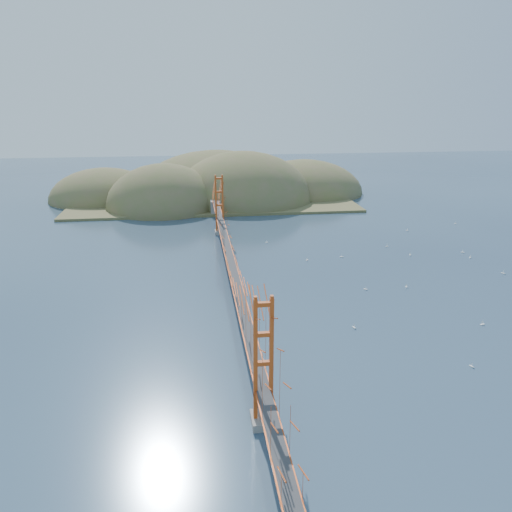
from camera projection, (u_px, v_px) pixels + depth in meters
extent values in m
plane|color=#2A3F55|center=(233.00, 291.00, 70.50)|extent=(320.00, 320.00, 0.00)
cube|color=gray|center=(263.00, 420.00, 42.13)|extent=(2.00, 2.40, 0.70)
cube|color=gray|center=(220.00, 232.00, 98.65)|extent=(2.00, 2.40, 0.70)
cube|color=#B24013|center=(233.00, 269.00, 69.47)|extent=(1.40, 92.00, 0.16)
cube|color=#B24013|center=(233.00, 270.00, 69.53)|extent=(1.33, 92.00, 0.24)
cube|color=#38383A|center=(233.00, 268.00, 69.43)|extent=(1.19, 92.00, 0.03)
cube|color=gray|center=(216.00, 208.00, 113.31)|extent=(2.20, 2.60, 3.30)
cube|color=brown|center=(212.00, 198.00, 130.70)|extent=(70.00, 40.00, 0.60)
ellipsoid|color=brown|center=(165.00, 207.00, 121.78)|extent=(28.00, 28.00, 21.00)
ellipsoid|color=brown|center=(243.00, 200.00, 129.87)|extent=(36.00, 36.00, 25.00)
ellipsoid|color=brown|center=(304.00, 192.00, 139.61)|extent=(32.00, 32.00, 18.00)
ellipsoid|color=brown|center=(105.00, 199.00, 131.13)|extent=(28.00, 28.00, 16.00)
ellipsoid|color=brown|center=(217.00, 189.00, 144.21)|extent=(44.00, 44.00, 22.00)
cube|color=white|center=(267.00, 242.00, 92.91)|extent=(0.57, 0.36, 0.10)
cylinder|color=white|center=(267.00, 241.00, 92.82)|extent=(0.02, 0.02, 0.59)
cube|color=white|center=(366.00, 289.00, 70.83)|extent=(0.48, 0.53, 0.10)
cylinder|color=white|center=(366.00, 287.00, 70.74)|extent=(0.02, 0.02, 0.59)
cube|color=white|center=(387.00, 246.00, 90.50)|extent=(0.53, 0.28, 0.09)
cylinder|color=white|center=(387.00, 245.00, 90.42)|extent=(0.01, 0.01, 0.56)
cube|color=white|center=(342.00, 257.00, 84.75)|extent=(0.62, 0.35, 0.11)
cylinder|color=white|center=(342.00, 255.00, 84.65)|extent=(0.02, 0.02, 0.64)
cube|color=white|center=(307.00, 260.00, 83.11)|extent=(0.51, 0.44, 0.09)
cylinder|color=white|center=(307.00, 259.00, 83.02)|extent=(0.01, 0.01, 0.56)
cube|color=white|center=(463.00, 252.00, 87.10)|extent=(0.60, 0.37, 0.10)
cylinder|color=white|center=(463.00, 251.00, 87.00)|extent=(0.02, 0.02, 0.62)
cube|color=white|center=(470.00, 258.00, 84.36)|extent=(0.33, 0.52, 0.09)
cylinder|color=white|center=(470.00, 256.00, 84.27)|extent=(0.01, 0.01, 0.54)
cube|color=white|center=(410.00, 255.00, 85.68)|extent=(0.27, 0.53, 0.09)
cylinder|color=white|center=(410.00, 254.00, 85.60)|extent=(0.01, 0.01, 0.55)
cube|color=white|center=(472.00, 366.00, 50.92)|extent=(0.35, 0.52, 0.09)
cylinder|color=white|center=(472.00, 364.00, 50.84)|extent=(0.01, 0.01, 0.54)
cube|color=white|center=(354.00, 328.00, 59.29)|extent=(0.33, 0.58, 0.10)
cylinder|color=white|center=(354.00, 325.00, 59.20)|extent=(0.02, 0.02, 0.60)
cube|color=white|center=(407.00, 230.00, 100.94)|extent=(0.37, 0.57, 0.10)
cylinder|color=white|center=(407.00, 229.00, 100.84)|extent=(0.02, 0.02, 0.59)
cube|color=white|center=(503.00, 273.00, 77.05)|extent=(0.48, 0.64, 0.11)
cylinder|color=white|center=(504.00, 271.00, 76.94)|extent=(0.02, 0.02, 0.68)
cube|color=white|center=(455.00, 224.00, 106.21)|extent=(0.52, 0.33, 0.09)
cylinder|color=white|center=(455.00, 222.00, 106.13)|extent=(0.01, 0.01, 0.54)
cube|color=white|center=(406.00, 287.00, 71.67)|extent=(0.27, 0.55, 0.10)
cylinder|color=white|center=(406.00, 285.00, 71.58)|extent=(0.02, 0.02, 0.58)
cube|color=white|center=(482.00, 325.00, 60.07)|extent=(0.62, 0.35, 0.11)
cylinder|color=white|center=(483.00, 322.00, 59.97)|extent=(0.02, 0.02, 0.64)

